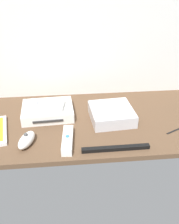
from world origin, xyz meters
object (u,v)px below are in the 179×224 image
object	(u,v)px
remote_wand	(68,140)
sensor_bar	(116,148)
stylus_pen	(176,130)
game_console	(48,111)
remote_classic_pad	(46,105)
mini_computer	(112,114)
remote_nunchuk	(27,140)

from	to	relation	value
remote_wand	sensor_bar	xyz separation A→B (cm)	(16.61, -5.33, -0.81)
stylus_pen	sensor_bar	bearing A→B (deg)	-159.69
game_console	stylus_pen	bearing A→B (deg)	-20.98
game_console	remote_wand	size ratio (longest dim) A/B	1.45
game_console	remote_classic_pad	distance (cm)	3.34
stylus_pen	mini_computer	bearing A→B (deg)	156.86
remote_nunchuk	remote_classic_pad	bearing A→B (deg)	90.77
remote_wand	stylus_pen	size ratio (longest dim) A/B	1.67
remote_nunchuk	sensor_bar	xyz separation A→B (cm)	(31.18, -6.09, -1.34)
game_console	stylus_pen	xyz separation A→B (cm)	(49.83, -16.10, -1.85)
remote_classic_pad	mini_computer	bearing A→B (deg)	-1.95
stylus_pen	game_console	bearing A→B (deg)	162.09
remote_wand	remote_classic_pad	size ratio (longest dim) A/B	0.97
remote_nunchuk	sensor_bar	world-z (taller)	remote_nunchuk
mini_computer	remote_wand	distance (cm)	23.25
mini_computer	sensor_bar	bearing A→B (deg)	-95.44
mini_computer	remote_classic_pad	bearing A→B (deg)	169.02
remote_classic_pad	sensor_bar	distance (cm)	35.23
game_console	remote_classic_pad	xyz separation A→B (cm)	(-0.30, -0.90, 3.21)
mini_computer	stylus_pen	bearing A→B (deg)	-23.14
remote_nunchuk	sensor_bar	bearing A→B (deg)	8.80
game_console	remote_wand	xyz separation A→B (cm)	(7.89, -20.15, -0.69)
mini_computer	remote_nunchuk	bearing A→B (deg)	-158.02
remote_nunchuk	remote_classic_pad	xyz separation A→B (cm)	(6.40, 18.50, 3.37)
remote_classic_pad	stylus_pen	world-z (taller)	remote_classic_pad
remote_nunchuk	stylus_pen	xyz separation A→B (cm)	(56.52, 3.29, -1.69)
game_console	remote_classic_pad	bearing A→B (deg)	-111.30
remote_classic_pad	sensor_bar	size ratio (longest dim) A/B	0.64
mini_computer	remote_nunchuk	xyz separation A→B (cm)	(-33.03, -13.33, -0.60)
game_console	remote_wand	world-z (taller)	game_console
game_console	sensor_bar	world-z (taller)	game_console
remote_wand	remote_nunchuk	size ratio (longest dim) A/B	1.38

